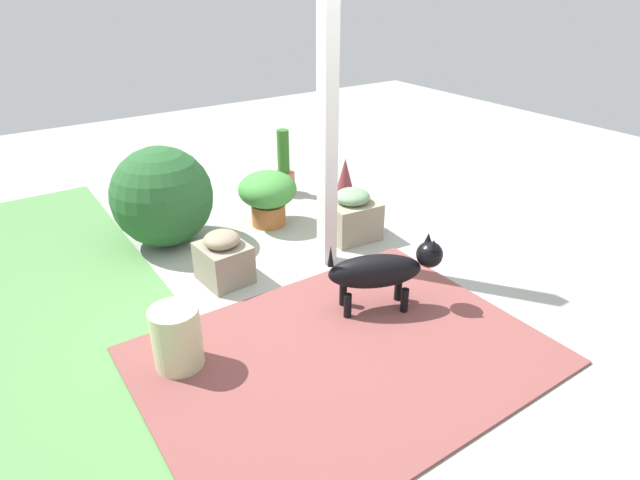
# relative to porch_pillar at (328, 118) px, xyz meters

# --- Properties ---
(ground_plane) EXTENTS (12.00, 12.00, 0.00)m
(ground_plane) POSITION_rel_porch_pillar_xyz_m (-0.33, 0.23, -1.18)
(ground_plane) COLOR #A0A399
(brick_path) EXTENTS (1.80, 2.40, 0.02)m
(brick_path) POSITION_rel_porch_pillar_xyz_m (-1.07, 0.61, -1.18)
(brick_path) COLOR brown
(brick_path) RESTS_ON ground
(porch_pillar) EXTENTS (0.12, 0.12, 2.37)m
(porch_pillar) POSITION_rel_porch_pillar_xyz_m (0.00, 0.00, 0.00)
(porch_pillar) COLOR white
(porch_pillar) RESTS_ON ground
(stone_planter_nearest) EXTENTS (0.41, 0.46, 0.46)m
(stone_planter_nearest) POSITION_rel_porch_pillar_xyz_m (0.22, -0.43, -0.97)
(stone_planter_nearest) COLOR gray
(stone_planter_nearest) RESTS_ON ground
(stone_planter_mid) EXTENTS (0.40, 0.36, 0.41)m
(stone_planter_mid) POSITION_rel_porch_pillar_xyz_m (0.19, 0.83, -0.99)
(stone_planter_mid) COLOR gray
(stone_planter_mid) RESTS_ON ground
(round_shrub) EXTENTS (0.85, 0.85, 0.85)m
(round_shrub) POSITION_rel_porch_pillar_xyz_m (1.06, 0.96, -0.76)
(round_shrub) COLOR #26592B
(round_shrub) RESTS_ON ground
(terracotta_pot_spiky) EXTENTS (0.20, 0.20, 0.54)m
(terracotta_pot_spiky) POSITION_rel_porch_pillar_xyz_m (0.72, -0.72, -0.93)
(terracotta_pot_spiky) COLOR #B86850
(terracotta_pot_spiky) RESTS_ON ground
(terracotta_pot_broad) EXTENTS (0.54, 0.54, 0.51)m
(terracotta_pot_broad) POSITION_rel_porch_pillar_xyz_m (0.89, 0.04, -0.88)
(terracotta_pot_broad) COLOR #AA602F
(terracotta_pot_broad) RESTS_ON ground
(terracotta_pot_tall) EXTENTS (0.22, 0.22, 0.69)m
(terracotta_pot_tall) POSITION_rel_porch_pillar_xyz_m (1.46, -0.47, -0.94)
(terracotta_pot_tall) COLOR #BA694D
(terracotta_pot_tall) RESTS_ON ground
(dog) EXTENTS (0.49, 0.77, 0.55)m
(dog) POSITION_rel_porch_pillar_xyz_m (-0.79, 0.09, -0.87)
(dog) COLOR black
(dog) RESTS_ON ground
(ceramic_urn) EXTENTS (0.29, 0.29, 0.41)m
(ceramic_urn) POSITION_rel_porch_pillar_xyz_m (-0.58, 1.48, -0.98)
(ceramic_urn) COLOR beige
(ceramic_urn) RESTS_ON ground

